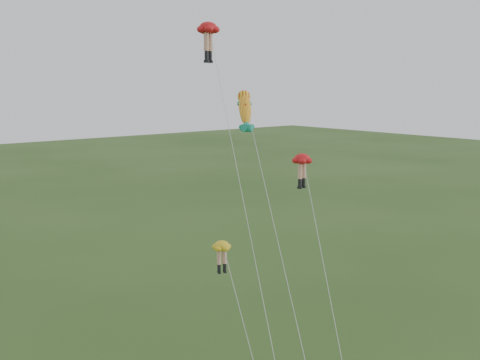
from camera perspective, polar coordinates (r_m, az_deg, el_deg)
legs_kite_red_high at (r=36.91m, az=-3.34°, el=15.20°), size 4.43×12.23×21.35m
legs_kite_red_mid at (r=33.75m, az=6.73°, el=1.56°), size 3.27×7.16×12.95m
legs_kite_yellow at (r=27.45m, az=-1.75°, el=-8.00°), size 1.37×3.97×9.36m
fish_kite at (r=34.88m, az=0.56°, el=7.59°), size 4.76×11.68×17.14m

